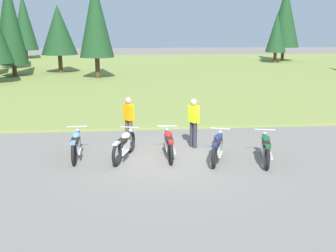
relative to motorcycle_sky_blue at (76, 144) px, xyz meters
name	(u,v)px	position (x,y,z in m)	size (l,w,h in m)	color
ground_plane	(170,159)	(2.90, -0.38, -0.44)	(140.00, 140.00, 0.00)	slate
grass_moorland	(142,71)	(2.90, 25.32, -0.39)	(80.00, 44.00, 0.10)	olive
forest_treeline	(89,22)	(-1.91, 27.67, 3.98)	(37.66, 27.25, 8.80)	#47331E
motorcycle_sky_blue	(76,144)	(0.00, 0.00, 0.00)	(0.62, 2.10, 0.88)	black
motorcycle_silver	(124,145)	(1.50, -0.22, 0.00)	(0.84, 2.03, 0.88)	black
motorcycle_red	(169,144)	(2.89, -0.20, 0.00)	(0.62, 2.10, 0.88)	black
motorcycle_navy	(217,147)	(4.34, -0.68, 0.00)	(0.89, 2.01, 0.88)	black
motorcycle_british_green	(266,148)	(5.75, -0.96, 0.00)	(0.77, 2.06, 0.88)	black
rider_with_back_turned	(129,118)	(1.65, 1.30, 0.51)	(0.40, 0.44, 1.67)	#4C4233
rider_checking_bike	(194,120)	(3.82, 0.79, 0.51)	(0.36, 0.50, 1.67)	#2D2D38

